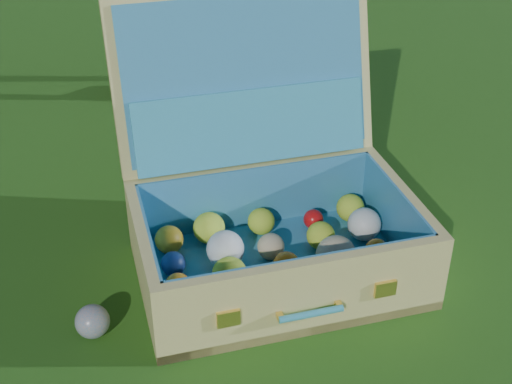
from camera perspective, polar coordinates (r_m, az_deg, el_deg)
The scene contains 3 objects.
ground at distance 1.93m, azimuth 2.96°, elevation -2.15°, with size 60.00×60.00×0.00m, color #215114.
stray_ball at distance 1.59m, azimuth -12.96°, elevation -10.06°, with size 0.08×0.08×0.08m, color teal.
suitcase at distance 1.71m, azimuth 0.86°, elevation -0.22°, with size 0.82×0.79×0.61m.
Camera 1 is at (-1.02, -1.23, 1.09)m, focal length 50.00 mm.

